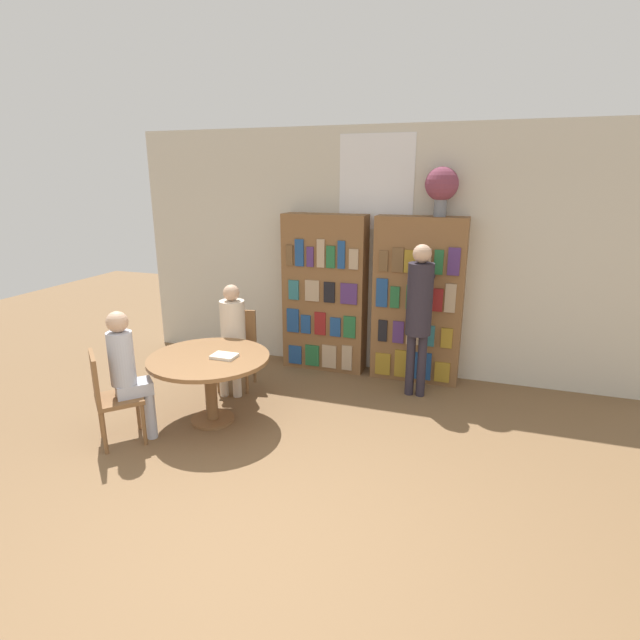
% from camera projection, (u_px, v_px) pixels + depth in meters
% --- Properties ---
extents(ground_plane, '(16.00, 16.00, 0.00)m').
position_uv_depth(ground_plane, '(258.00, 537.00, 3.47)').
color(ground_plane, brown).
extents(wall_back, '(6.40, 0.07, 3.00)m').
position_uv_depth(wall_back, '(375.00, 253.00, 6.17)').
color(wall_back, beige).
rests_on(wall_back, ground_plane).
extents(bookshelf_left, '(1.05, 0.34, 1.98)m').
position_uv_depth(bookshelf_left, '(325.00, 294.00, 6.32)').
color(bookshelf_left, brown).
rests_on(bookshelf_left, ground_plane).
extents(bookshelf_right, '(1.05, 0.34, 1.98)m').
position_uv_depth(bookshelf_right, '(418.00, 301.00, 5.95)').
color(bookshelf_right, brown).
rests_on(bookshelf_right, ground_plane).
extents(flower_vase, '(0.37, 0.37, 0.54)m').
position_uv_depth(flower_vase, '(442.00, 186.00, 5.53)').
color(flower_vase, slate).
rests_on(flower_vase, bookshelf_right).
extents(reading_table, '(1.20, 1.20, 0.70)m').
position_uv_depth(reading_table, '(209.00, 367.00, 4.97)').
color(reading_table, brown).
rests_on(reading_table, ground_plane).
extents(chair_near_camera, '(0.57, 0.57, 0.90)m').
position_uv_depth(chair_near_camera, '(109.00, 393.00, 4.57)').
color(chair_near_camera, brown).
rests_on(chair_near_camera, ground_plane).
extents(chair_left_side, '(0.47, 0.47, 0.90)m').
position_uv_depth(chair_left_side, '(238.00, 345.00, 5.88)').
color(chair_left_side, brown).
rests_on(chair_left_side, ground_plane).
extents(seated_reader_left, '(0.34, 0.40, 1.26)m').
position_uv_depth(seated_reader_left, '(232.00, 332.00, 5.66)').
color(seated_reader_left, beige).
rests_on(seated_reader_left, ground_plane).
extents(seated_reader_right, '(0.38, 0.39, 1.27)m').
position_uv_depth(seated_reader_right, '(128.00, 369.00, 4.59)').
color(seated_reader_right, '#B2B7C6').
rests_on(seated_reader_right, ground_plane).
extents(librarian_standing, '(0.28, 0.55, 1.73)m').
position_uv_depth(librarian_standing, '(419.00, 306.00, 5.45)').
color(librarian_standing, '#28232D').
rests_on(librarian_standing, ground_plane).
extents(open_book_on_table, '(0.24, 0.18, 0.03)m').
position_uv_depth(open_book_on_table, '(224.00, 356.00, 4.90)').
color(open_book_on_table, silver).
rests_on(open_book_on_table, reading_table).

